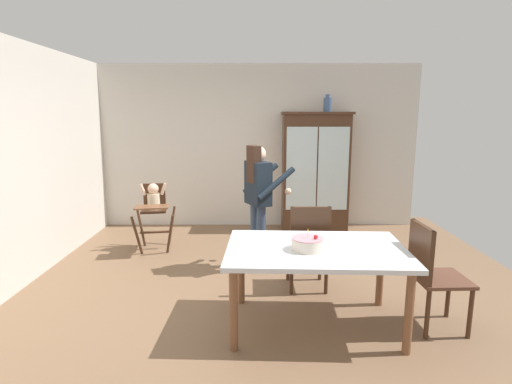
{
  "coord_description": "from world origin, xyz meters",
  "views": [
    {
      "loc": [
        -0.02,
        -4.13,
        1.89
      ],
      "look_at": [
        -0.0,
        0.7,
        0.95
      ],
      "focal_mm": 28.11,
      "sensor_mm": 36.0,
      "label": 1
    }
  ],
  "objects": [
    {
      "name": "ground_plane",
      "position": [
        0.0,
        0.0,
        0.0
      ],
      "size": [
        6.24,
        6.24,
        0.0
      ],
      "primitive_type": "plane",
      "color": "brown"
    },
    {
      "name": "wall_back",
      "position": [
        0.0,
        2.63,
        1.35
      ],
      "size": [
        5.32,
        0.06,
        2.7
      ],
      "primitive_type": "cube",
      "color": "beige",
      "rests_on": "ground_plane"
    },
    {
      "name": "wall_left",
      "position": [
        -2.63,
        0.0,
        1.35
      ],
      "size": [
        0.06,
        5.32,
        2.7
      ],
      "primitive_type": "cube",
      "color": "beige",
      "rests_on": "ground_plane"
    },
    {
      "name": "china_cabinet",
      "position": [
        0.95,
        2.37,
        0.97
      ],
      "size": [
        1.12,
        0.48,
        1.93
      ],
      "color": "#422819",
      "rests_on": "ground_plane"
    },
    {
      "name": "ceramic_vase",
      "position": [
        1.11,
        2.37,
        2.05
      ],
      "size": [
        0.13,
        0.13,
        0.27
      ],
      "color": "#3D567F",
      "rests_on": "china_cabinet"
    },
    {
      "name": "high_chair_with_toddler",
      "position": [
        -1.45,
        1.32,
        0.65
      ],
      "size": [
        0.65,
        0.75,
        0.95
      ],
      "rotation": [
        0.0,
        0.0,
        0.15
      ],
      "color": "#422819",
      "rests_on": "ground_plane"
    },
    {
      "name": "adult_person",
      "position": [
        0.01,
        0.59,
        0.97
      ],
      "size": [
        0.65,
        0.64,
        1.53
      ],
      "rotation": [
        0.0,
        0.0,
        2.03
      ],
      "color": "#33425B",
      "rests_on": "ground_plane"
    },
    {
      "name": "dining_table",
      "position": [
        0.5,
        -0.77,
        0.65
      ],
      "size": [
        1.6,
        1.07,
        0.74
      ],
      "color": "silver",
      "rests_on": "ground_plane"
    },
    {
      "name": "birthday_cake",
      "position": [
        0.42,
        -0.83,
        0.79
      ],
      "size": [
        0.28,
        0.28,
        0.19
      ],
      "color": "beige",
      "rests_on": "dining_table"
    },
    {
      "name": "dining_chair_far_side",
      "position": [
        0.54,
        -0.05,
        0.56
      ],
      "size": [
        0.45,
        0.45,
        0.96
      ],
      "rotation": [
        0.0,
        0.0,
        3.16
      ],
      "color": "#422819",
      "rests_on": "ground_plane"
    },
    {
      "name": "dining_chair_right_end",
      "position": [
        1.51,
        -0.82,
        0.56
      ],
      "size": [
        0.45,
        0.45,
        0.96
      ],
      "rotation": [
        0.0,
        0.0,
        1.61
      ],
      "color": "#422819",
      "rests_on": "ground_plane"
    }
  ]
}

